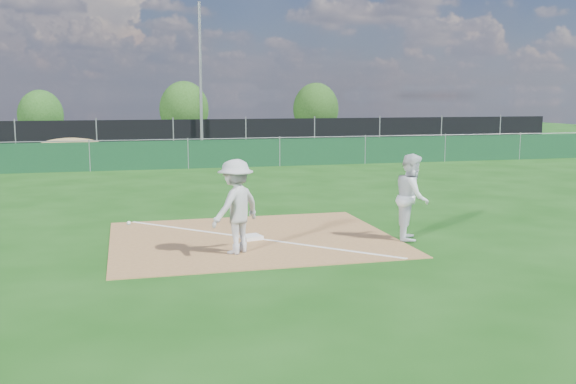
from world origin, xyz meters
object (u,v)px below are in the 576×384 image
(car_right, at_px, (233,136))
(first_base, at_px, (252,237))
(car_mid, at_px, (173,133))
(tree_right, at_px, (316,109))
(tree_left, at_px, (41,115))
(car_left, at_px, (39,134))
(runner, at_px, (412,197))
(play_at_first, at_px, (236,206))
(light_pole, at_px, (201,78))
(tree_mid, at_px, (184,109))

(car_right, bearing_deg, first_base, -170.19)
(car_mid, distance_m, tree_right, 12.98)
(tree_left, xyz_separation_m, tree_right, (19.35, 1.07, 0.30))
(car_mid, bearing_deg, tree_right, -72.41)
(car_left, bearing_deg, tree_right, -55.08)
(car_right, bearing_deg, car_mid, 96.77)
(car_mid, bearing_deg, runner, 173.30)
(runner, bearing_deg, tree_right, 10.85)
(play_at_first, height_order, runner, play_at_first)
(light_pole, height_order, tree_right, light_pole)
(car_right, bearing_deg, tree_mid, 36.76)
(tree_left, bearing_deg, tree_mid, 4.43)
(car_left, distance_m, car_mid, 7.83)
(tree_left, bearing_deg, play_at_first, -77.58)
(tree_mid, height_order, tree_right, tree_mid)
(car_left, bearing_deg, play_at_first, -148.51)
(first_base, height_order, tree_right, tree_right)
(play_at_first, distance_m, car_mid, 27.81)
(tree_mid, bearing_deg, tree_left, -175.57)
(car_left, bearing_deg, tree_left, 22.96)
(light_pole, relative_size, tree_mid, 1.95)
(runner, height_order, tree_mid, tree_mid)
(car_mid, bearing_deg, light_pole, -179.42)
(car_left, bearing_deg, first_base, -146.96)
(tree_mid, bearing_deg, first_base, -92.87)
(first_base, distance_m, tree_left, 33.17)
(light_pole, bearing_deg, tree_left, 132.09)
(tree_right, bearing_deg, car_mid, -149.50)
(first_base, xyz_separation_m, car_right, (3.95, 25.95, 0.57))
(play_at_first, relative_size, car_left, 0.58)
(light_pole, xyz_separation_m, play_at_first, (-2.06, -22.89, -3.06))
(car_mid, bearing_deg, car_left, 71.53)
(tree_left, bearing_deg, tree_right, 3.16)
(runner, bearing_deg, tree_mid, 27.20)
(light_pole, height_order, car_mid, light_pole)
(first_base, bearing_deg, play_at_first, -115.32)
(first_base, bearing_deg, tree_right, 70.93)
(car_mid, xyz_separation_m, tree_right, (11.13, 6.56, 1.27))
(runner, bearing_deg, tree_left, 43.09)
(first_base, distance_m, tree_right, 35.24)
(car_left, xyz_separation_m, car_right, (11.39, -1.50, -0.19))
(play_at_first, distance_m, tree_mid, 34.12)
(runner, bearing_deg, first_base, 101.23)
(car_mid, height_order, car_right, car_mid)
(tree_left, bearing_deg, first_base, -76.28)
(play_at_first, distance_m, tree_left, 34.10)
(light_pole, xyz_separation_m, runner, (1.81, -22.56, -3.07))
(light_pole, distance_m, tree_mid, 11.30)
(car_right, bearing_deg, runner, -162.82)
(car_left, bearing_deg, tree_mid, -41.07)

